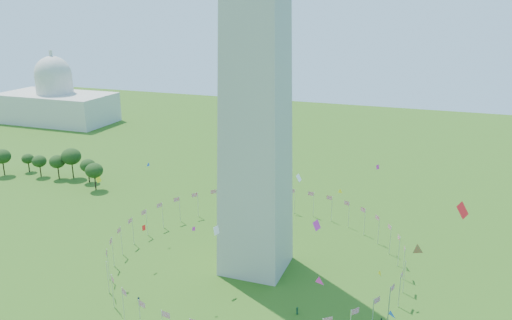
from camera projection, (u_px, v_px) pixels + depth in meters
The scene contains 4 objects.
flag_ring at pixel (256, 252), 139.33m from camera, with size 80.24×80.24×9.00m.
capitol_building at pixel (54, 85), 309.06m from camera, with size 70.00×35.00×46.00m, color beige, non-canonical shape.
kites_aloft at pixel (294, 243), 102.88m from camera, with size 91.17×67.66×41.98m.
tree_line_west at pixel (56, 167), 209.43m from camera, with size 55.56×16.37×12.82m.
Camera 1 is at (42.63, -68.03, 70.26)m, focal length 35.00 mm.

